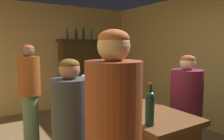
{
  "coord_description": "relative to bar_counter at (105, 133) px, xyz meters",
  "views": [
    {
      "loc": [
        -1.13,
        -1.99,
        1.64
      ],
      "look_at": [
        0.64,
        0.8,
        1.26
      ],
      "focal_mm": 34.92,
      "sensor_mm": 36.0,
      "label": 1
    }
  ],
  "objects": [
    {
      "name": "wall_back",
      "position": [
        -0.25,
        3.12,
        0.82
      ],
      "size": [
        5.38,
        0.12,
        2.63
      ],
      "primitive_type": "cube",
      "color": "tan",
      "rests_on": "ground"
    },
    {
      "name": "bar_counter",
      "position": [
        0.0,
        0.0,
        0.0
      ],
      "size": [
        0.62,
        2.54,
        0.99
      ],
      "color": "brown",
      "rests_on": "ground"
    },
    {
      "name": "display_cabinet",
      "position": [
        0.95,
        2.84,
        0.42
      ],
      "size": [
        1.14,
        0.39,
        1.77
      ],
      "color": "#382A13",
      "rests_on": "ground"
    },
    {
      "name": "wine_bottle_merlot",
      "position": [
        -0.21,
        -1.07,
        0.65
      ],
      "size": [
        0.07,
        0.07,
        0.35
      ],
      "color": "#153623",
      "rests_on": "bar_counter"
    },
    {
      "name": "wine_bottle_rose",
      "position": [
        0.05,
        -0.31,
        0.62
      ],
      "size": [
        0.08,
        0.08,
        0.29
      ],
      "color": "#14361F",
      "rests_on": "bar_counter"
    },
    {
      "name": "wine_bottle_riesling",
      "position": [
        -0.14,
        -0.4,
        0.64
      ],
      "size": [
        0.07,
        0.07,
        0.32
      ],
      "color": "#202E31",
      "rests_on": "bar_counter"
    },
    {
      "name": "wine_bottle_chardonnay",
      "position": [
        0.18,
        0.49,
        0.63
      ],
      "size": [
        0.07,
        0.07,
        0.31
      ],
      "color": "#43351B",
      "rests_on": "bar_counter"
    },
    {
      "name": "wine_glass_front",
      "position": [
        0.11,
        0.65,
        0.6
      ],
      "size": [
        0.07,
        0.07,
        0.16
      ],
      "color": "white",
      "rests_on": "bar_counter"
    },
    {
      "name": "wine_glass_mid",
      "position": [
        -0.15,
        -0.62,
        0.6
      ],
      "size": [
        0.08,
        0.08,
        0.15
      ],
      "color": "white",
      "rests_on": "bar_counter"
    },
    {
      "name": "wine_glass_rear",
      "position": [
        0.19,
        1.05,
        0.59
      ],
      "size": [
        0.08,
        0.08,
        0.14
      ],
      "color": "white",
      "rests_on": "bar_counter"
    },
    {
      "name": "wine_glass_spare",
      "position": [
        0.07,
        -0.58,
        0.59
      ],
      "size": [
        0.07,
        0.07,
        0.14
      ],
      "color": "white",
      "rests_on": "bar_counter"
    },
    {
      "name": "flower_arrangement",
      "position": [
        -0.07,
        -0.51,
        0.63
      ],
      "size": [
        0.13,
        0.13,
        0.35
      ],
      "color": "tan",
      "rests_on": "bar_counter"
    },
    {
      "name": "cheese_plate",
      "position": [
        -0.05,
        0.12,
        0.5
      ],
      "size": [
        0.17,
        0.17,
        0.01
      ],
      "primitive_type": "cylinder",
      "color": "white",
      "rests_on": "bar_counter"
    },
    {
      "name": "display_bottle_left",
      "position": [
        0.61,
        2.84,
        1.4
      ],
      "size": [
        0.06,
        0.06,
        0.3
      ],
      "color": "#1E311B",
      "rests_on": "display_cabinet"
    },
    {
      "name": "display_bottle_midleft",
      "position": [
        0.84,
        2.84,
        1.41
      ],
      "size": [
        0.07,
        0.07,
        0.3
      ],
      "color": "black",
      "rests_on": "display_cabinet"
    },
    {
      "name": "display_bottle_center",
      "position": [
        1.05,
        2.84,
        1.42
      ],
      "size": [
        0.06,
        0.06,
        0.34
      ],
      "color": "black",
      "rests_on": "display_cabinet"
    },
    {
      "name": "display_bottle_midright",
      "position": [
        1.3,
        2.84,
        1.42
      ],
      "size": [
        0.07,
        0.07,
        0.33
      ],
      "color": "#2C4D34",
      "rests_on": "display_cabinet"
    },
    {
      "name": "patron_in_grey",
      "position": [
        -0.66,
        1.24,
        0.41
      ],
      "size": [
        0.34,
        0.34,
        1.64
      ],
      "rotation": [
        0.0,
        0.0,
        -0.8
      ],
      "color": "#4D6B4B",
      "rests_on": "ground"
    },
    {
      "name": "patron_redhead",
      "position": [
        -0.72,
        -0.64,
        0.34
      ],
      "size": [
        0.32,
        0.32,
        1.52
      ],
      "rotation": [
        0.0,
        0.0,
        0.42
      ],
      "color": "maroon",
      "rests_on": "ground"
    },
    {
      "name": "bartender",
      "position": [
        0.85,
        -0.58,
        0.32
      ],
      "size": [
        0.4,
        0.4,
        1.51
      ],
      "rotation": [
        0.0,
        0.0,
        3.26
      ],
      "color": "#272848",
      "rests_on": "ground"
    }
  ]
}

